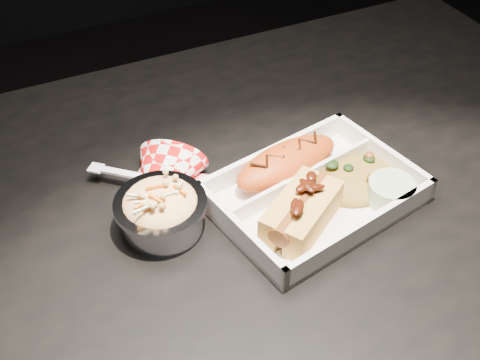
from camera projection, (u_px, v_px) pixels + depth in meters
name	position (u px, v px, depth m)	size (l,w,h in m)	color
dining_table	(255.00, 248.00, 0.84)	(1.20, 0.80, 0.75)	black
food_tray	(313.00, 196.00, 0.77)	(0.28, 0.22, 0.04)	white
fried_pastry	(287.00, 162.00, 0.79)	(0.16, 0.06, 0.04)	#C24713
hotdog	(302.00, 210.00, 0.72)	(0.13, 0.11, 0.06)	gold
fried_rice_mound	(357.00, 173.00, 0.79)	(0.11, 0.09, 0.03)	#A57C30
cupcake_liner	(391.00, 192.00, 0.76)	(0.06, 0.06, 0.03)	#AAC393
foil_coleslaw_cup	(161.00, 209.00, 0.73)	(0.11, 0.11, 0.07)	silver
napkin_fork	(160.00, 183.00, 0.78)	(0.16, 0.15, 0.10)	red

